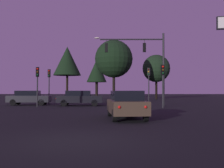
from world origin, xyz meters
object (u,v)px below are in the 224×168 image
object	(u,v)px
tree_left_far	(67,61)
tree_center_horizon	(156,69)
car_crossing_left	(80,98)
car_crossing_right	(29,98)
tree_right_cluster	(97,71)
car_nearside_lane	(126,104)
traffic_light_median	(149,78)
traffic_signal_mast_arm	(144,56)
traffic_light_corner_left	(163,77)
tree_behind_sign	(114,59)
traffic_light_corner_right	(37,79)
traffic_light_far_side	(49,79)

from	to	relation	value
tree_left_far	tree_center_horizon	distance (m)	16.13
car_crossing_left	tree_center_horizon	size ratio (longest dim) A/B	0.59
car_crossing_right	tree_right_cluster	bearing A→B (deg)	74.31
car_crossing_left	car_crossing_right	distance (m)	5.59
car_nearside_lane	traffic_light_median	bearing A→B (deg)	77.92
traffic_signal_mast_arm	traffic_light_corner_left	distance (m)	4.36
traffic_signal_mast_arm	car_crossing_left	xyz separation A→B (m)	(-6.48, 0.10, -4.22)
traffic_signal_mast_arm	car_nearside_lane	bearing A→B (deg)	-101.20
car_crossing_left	tree_left_far	bearing A→B (deg)	103.55
tree_behind_sign	car_crossing_right	bearing A→B (deg)	-127.89
traffic_light_corner_right	tree_left_far	distance (m)	23.31
car_crossing_left	tree_behind_sign	xyz separation A→B (m)	(3.46, 12.56, 5.48)
car_nearside_lane	car_crossing_left	bearing A→B (deg)	108.82
traffic_light_far_side	tree_center_horizon	bearing A→B (deg)	48.98
tree_right_cluster	car_crossing_left	bearing A→B (deg)	-90.77
traffic_signal_mast_arm	traffic_light_median	world-z (taller)	traffic_signal_mast_arm
car_crossing_right	tree_center_horizon	bearing A→B (deg)	49.12
car_crossing_left	car_nearside_lane	bearing A→B (deg)	-71.18
tree_behind_sign	tree_center_horizon	size ratio (longest dim) A/B	1.15
tree_behind_sign	traffic_light_corner_left	bearing A→B (deg)	-75.17
tree_left_far	traffic_light_median	bearing A→B (deg)	-53.77
traffic_light_median	tree_left_far	xyz separation A→B (m)	(-12.49, 17.04, 3.95)
car_nearside_lane	car_crossing_left	size ratio (longest dim) A/B	0.96
traffic_light_median	tree_center_horizon	world-z (taller)	tree_center_horizon
traffic_light_corner_left	car_crossing_right	xyz separation A→B (m)	(-13.21, 4.63, -1.90)
tree_right_cluster	traffic_light_corner_left	bearing A→B (deg)	-73.57
car_crossing_left	tree_center_horizon	distance (m)	23.48
traffic_light_far_side	car_crossing_right	distance (m)	3.24
traffic_light_corner_right	tree_behind_sign	distance (m)	16.71
tree_left_far	traffic_light_corner_left	bearing A→B (deg)	-62.39
car_crossing_left	tree_right_cluster	world-z (taller)	tree_right_cluster
tree_right_cluster	traffic_light_far_side	bearing A→B (deg)	-102.59
traffic_light_corner_left	tree_center_horizon	distance (m)	24.14
traffic_light_corner_left	traffic_light_median	bearing A→B (deg)	91.89
car_crossing_left	tree_left_far	distance (m)	22.21
traffic_light_corner_right	tree_left_far	world-z (taller)	tree_left_far
traffic_light_corner_left	traffic_light_corner_right	world-z (taller)	traffic_light_corner_left
tree_behind_sign	tree_right_cluster	size ratio (longest dim) A/B	1.25
traffic_signal_mast_arm	traffic_light_corner_left	size ratio (longest dim) A/B	1.94
tree_left_far	car_crossing_left	bearing A→B (deg)	-76.45
traffic_signal_mast_arm	traffic_light_far_side	bearing A→B (deg)	163.17
car_nearside_lane	car_crossing_right	xyz separation A→B (m)	(-9.60, 13.12, 0.00)
traffic_light_corner_right	tree_left_far	size ratio (longest dim) A/B	0.39
traffic_light_far_side	car_crossing_right	world-z (taller)	traffic_light_far_side
traffic_light_far_side	tree_behind_sign	size ratio (longest dim) A/B	0.43
traffic_light_far_side	car_nearside_lane	bearing A→B (deg)	-62.13
traffic_light_median	tree_right_cluster	xyz separation A→B (m)	(-7.19, 17.91, 2.22)
traffic_signal_mast_arm	car_crossing_right	world-z (taller)	traffic_signal_mast_arm
tree_left_far	traffic_signal_mast_arm	bearing A→B (deg)	-61.19
traffic_light_corner_left	tree_center_horizon	size ratio (longest dim) A/B	0.48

